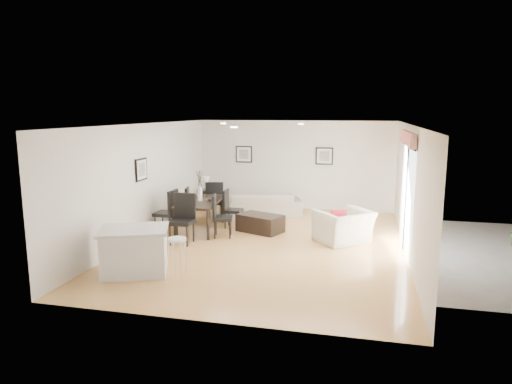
% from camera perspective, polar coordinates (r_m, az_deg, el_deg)
% --- Properties ---
extents(ground, '(8.00, 8.00, 0.00)m').
position_cam_1_polar(ground, '(10.45, 1.52, -6.52)').
color(ground, tan).
rests_on(ground, ground).
extents(wall_back, '(6.00, 0.04, 2.70)m').
position_cam_1_polar(wall_back, '(14.05, 4.85, 3.38)').
color(wall_back, silver).
rests_on(wall_back, ground).
extents(wall_front, '(6.00, 0.04, 2.70)m').
position_cam_1_polar(wall_front, '(6.36, -5.75, -4.90)').
color(wall_front, silver).
rests_on(wall_front, ground).
extents(wall_left, '(0.04, 8.00, 2.70)m').
position_cam_1_polar(wall_left, '(11.14, -13.75, 1.35)').
color(wall_left, silver).
rests_on(wall_left, ground).
extents(wall_right, '(0.04, 8.00, 2.70)m').
position_cam_1_polar(wall_right, '(9.99, 18.65, 0.13)').
color(wall_right, silver).
rests_on(wall_right, ground).
extents(ceiling, '(6.00, 8.00, 0.02)m').
position_cam_1_polar(ceiling, '(10.02, 1.59, 8.45)').
color(ceiling, white).
rests_on(ceiling, wall_back).
extents(sofa, '(2.50, 1.67, 0.68)m').
position_cam_1_polar(sofa, '(13.13, 0.53, -1.53)').
color(sofa, gray).
rests_on(sofa, ground).
extents(armchair, '(1.53, 1.51, 0.75)m').
position_cam_1_polar(armchair, '(10.69, 10.88, -4.25)').
color(armchair, silver).
rests_on(armchair, ground).
extents(dining_table, '(1.10, 1.92, 0.77)m').
position_cam_1_polar(dining_table, '(11.56, -7.00, -1.45)').
color(dining_table, black).
rests_on(dining_table, ground).
extents(dining_chair_wnear, '(0.51, 0.51, 1.09)m').
position_cam_1_polar(dining_chair_wnear, '(11.39, -10.83, -2.13)').
color(dining_chair_wnear, black).
rests_on(dining_chair_wnear, ground).
extents(dining_chair_wfar, '(0.53, 0.53, 0.99)m').
position_cam_1_polar(dining_chair_wfar, '(12.25, -9.09, -1.49)').
color(dining_chair_wfar, black).
rests_on(dining_chair_wfar, ground).
extents(dining_chair_enear, '(0.55, 0.55, 1.02)m').
position_cam_1_polar(dining_chair_enear, '(10.93, -4.65, -2.71)').
color(dining_chair_enear, black).
rests_on(dining_chair_enear, ground).
extents(dining_chair_efar, '(0.45, 0.45, 0.99)m').
position_cam_1_polar(dining_chair_efar, '(11.81, -3.26, -1.82)').
color(dining_chair_efar, black).
rests_on(dining_chair_efar, ground).
extents(dining_chair_head, '(0.51, 0.51, 1.14)m').
position_cam_1_polar(dining_chair_head, '(10.54, -9.10, -2.93)').
color(dining_chair_head, black).
rests_on(dining_chair_head, ground).
extents(dining_chair_foot, '(0.58, 0.58, 1.08)m').
position_cam_1_polar(dining_chair_foot, '(12.62, -5.15, -0.82)').
color(dining_chair_foot, black).
rests_on(dining_chair_foot, ground).
extents(vase, '(0.82, 1.35, 0.76)m').
position_cam_1_polar(vase, '(11.48, -7.05, 0.57)').
color(vase, white).
rests_on(vase, dining_table).
extents(coffee_table, '(1.25, 1.01, 0.43)m').
position_cam_1_polar(coffee_table, '(11.44, 0.54, -3.92)').
color(coffee_table, black).
rests_on(coffee_table, ground).
extents(side_table, '(0.53, 0.53, 0.58)m').
position_cam_1_polar(side_table, '(14.26, -6.18, -0.86)').
color(side_table, black).
rests_on(side_table, ground).
extents(table_lamp, '(0.21, 0.21, 0.41)m').
position_cam_1_polar(table_lamp, '(14.17, -6.22, 1.34)').
color(table_lamp, white).
rests_on(table_lamp, side_table).
extents(cushion, '(0.36, 0.24, 0.34)m').
position_cam_1_polar(cushion, '(10.53, 10.31, -3.19)').
color(cushion, maroon).
rests_on(cushion, armchair).
extents(kitchen_island, '(1.49, 1.32, 0.86)m').
position_cam_1_polar(kitchen_island, '(8.81, -14.94, -7.09)').
color(kitchen_island, silver).
rests_on(kitchen_island, ground).
extents(bar_stool, '(0.33, 0.33, 0.73)m').
position_cam_1_polar(bar_stool, '(8.40, -9.83, -6.38)').
color(bar_stool, white).
rests_on(bar_stool, ground).
extents(framed_print_back_left, '(0.52, 0.04, 0.52)m').
position_cam_1_polar(framed_print_back_left, '(14.31, -1.52, 4.74)').
color(framed_print_back_left, black).
rests_on(framed_print_back_left, wall_back).
extents(framed_print_back_right, '(0.52, 0.04, 0.52)m').
position_cam_1_polar(framed_print_back_right, '(13.89, 8.54, 4.47)').
color(framed_print_back_right, black).
rests_on(framed_print_back_right, wall_back).
extents(framed_print_left_wall, '(0.04, 0.52, 0.52)m').
position_cam_1_polar(framed_print_left_wall, '(10.91, -14.14, 2.75)').
color(framed_print_left_wall, black).
rests_on(framed_print_left_wall, wall_left).
extents(sliding_door, '(0.12, 2.70, 2.57)m').
position_cam_1_polar(sliding_door, '(10.24, 18.35, 2.15)').
color(sliding_door, white).
rests_on(sliding_door, wall_right).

